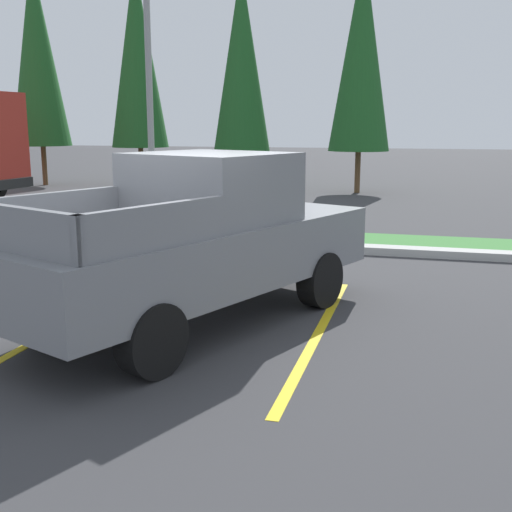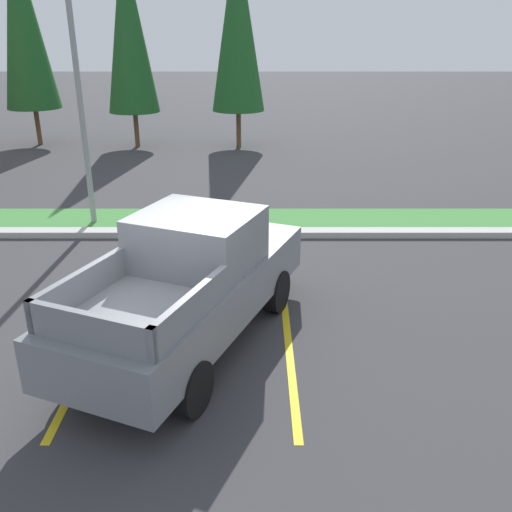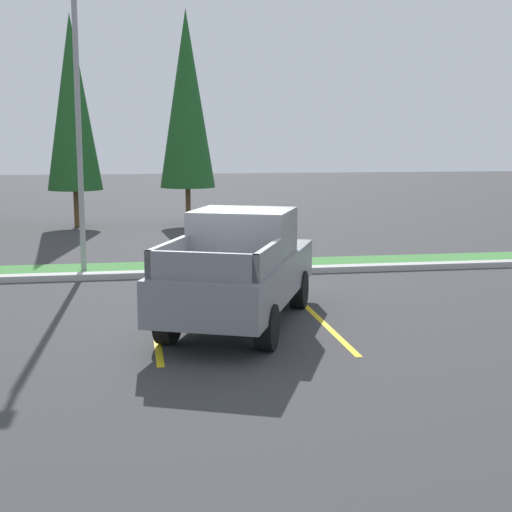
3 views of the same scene
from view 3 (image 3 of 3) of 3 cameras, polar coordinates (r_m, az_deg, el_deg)
The scene contains 9 objects.
ground_plane at distance 13.61m, azimuth -2.03°, elevation -5.35°, with size 120.00×120.00×0.00m, color #38383A.
parking_line_near at distance 13.53m, azimuth -7.82°, elevation -5.50°, with size 0.12×4.80×0.01m, color yellow.
parking_line_far at distance 13.96m, azimuth 5.05°, elevation -5.00°, with size 0.12×4.80×0.01m, color yellow.
curb_strip at distance 18.45m, azimuth -4.09°, elevation -1.30°, with size 56.00×0.40×0.15m, color #B2B2AD.
grass_median at distance 19.53m, azimuth -4.40°, elevation -0.85°, with size 56.00×1.80×0.06m, color #42843D.
pickup_truck_main at distance 13.49m, azimuth -1.24°, elevation -0.96°, with size 3.75×5.54×2.10m.
street_light at distance 18.87m, azimuth -13.71°, elevation 11.21°, with size 0.24×1.49×7.24m.
cypress_tree_center at distance 29.21m, azimuth -14.08°, elevation 11.49°, with size 2.10×2.10×8.07m.
cypress_tree_right_inner at distance 29.26m, azimuth -5.41°, elevation 12.02°, with size 2.17×2.17×8.34m.
Camera 3 is at (-1.73, -13.06, 3.39)m, focal length 51.47 mm.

